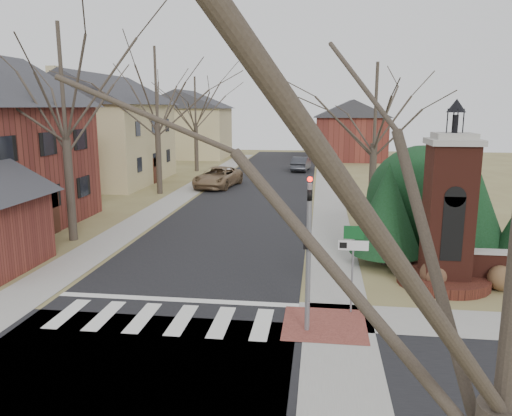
% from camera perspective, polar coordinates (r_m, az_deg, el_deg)
% --- Properties ---
extents(ground, '(120.00, 120.00, 0.00)m').
position_cam_1_polar(ground, '(14.79, -11.64, -13.59)').
color(ground, brown).
rests_on(ground, ground).
extents(main_street, '(8.00, 70.00, 0.01)m').
position_cam_1_polar(main_street, '(35.47, -0.11, 1.43)').
color(main_street, black).
rests_on(main_street, ground).
extents(cross_street, '(120.00, 8.00, 0.01)m').
position_cam_1_polar(cross_street, '(12.33, -16.41, -19.25)').
color(cross_street, black).
rests_on(cross_street, ground).
extents(crosswalk_zone, '(8.00, 2.20, 0.02)m').
position_cam_1_polar(crosswalk_zone, '(15.47, -10.66, -12.34)').
color(crosswalk_zone, silver).
rests_on(crosswalk_zone, ground).
extents(stop_bar, '(8.00, 0.35, 0.02)m').
position_cam_1_polar(stop_bar, '(16.79, -9.07, -10.33)').
color(stop_bar, silver).
rests_on(stop_bar, ground).
extents(sidewalk_right_main, '(2.00, 60.00, 0.02)m').
position_cam_1_polar(sidewalk_right_main, '(35.18, 8.32, 1.23)').
color(sidewalk_right_main, gray).
rests_on(sidewalk_right_main, ground).
extents(sidewalk_left, '(2.00, 60.00, 0.02)m').
position_cam_1_polar(sidewalk_left, '(36.50, -8.23, 1.61)').
color(sidewalk_left, gray).
rests_on(sidewalk_left, ground).
extents(curb_apron, '(2.40, 2.40, 0.02)m').
position_cam_1_polar(curb_apron, '(14.97, 7.84, -13.08)').
color(curb_apron, brown).
rests_on(curb_apron, ground).
extents(traffic_signal_pole, '(0.28, 0.41, 4.50)m').
position_cam_1_polar(traffic_signal_pole, '(13.68, 6.04, -3.93)').
color(traffic_signal_pole, slate).
rests_on(traffic_signal_pole, ground).
extents(sign_post, '(0.90, 0.07, 2.75)m').
position_cam_1_polar(sign_post, '(15.25, 11.01, -4.95)').
color(sign_post, slate).
rests_on(sign_post, ground).
extents(brick_gate_monument, '(3.20, 3.20, 6.47)m').
position_cam_1_polar(brick_gate_monument, '(18.61, 21.01, -1.83)').
color(brick_gate_monument, '#4D1F16').
rests_on(brick_gate_monument, ground).
extents(house_stucco_left, '(9.80, 12.80, 9.28)m').
position_cam_1_polar(house_stucco_left, '(43.57, -17.32, 8.87)').
color(house_stucco_left, tan).
rests_on(house_stucco_left, ground).
extents(house_distant_left, '(10.80, 8.80, 8.53)m').
position_cam_1_polar(house_distant_left, '(62.87, -8.00, 9.62)').
color(house_distant_left, tan).
rests_on(house_distant_left, ground).
extents(house_distant_right, '(8.80, 8.80, 7.30)m').
position_cam_1_polar(house_distant_right, '(60.76, 10.76, 8.90)').
color(house_distant_right, brown).
rests_on(house_distant_right, ground).
extents(evergreen_near, '(2.80, 2.80, 4.10)m').
position_cam_1_polar(evergreen_near, '(20.18, 14.76, -0.06)').
color(evergreen_near, '#473D33').
rests_on(evergreen_near, ground).
extents(evergreen_mid, '(3.40, 3.40, 4.70)m').
position_cam_1_polar(evergreen_mid, '(21.95, 22.98, 1.11)').
color(evergreen_mid, '#473D33').
rests_on(evergreen_mid, ground).
extents(evergreen_mass, '(4.80, 4.80, 4.80)m').
position_cam_1_polar(evergreen_mass, '(22.88, 18.48, 1.32)').
color(evergreen_mass, black).
rests_on(evergreen_mass, ground).
extents(bare_tree_0, '(8.05, 8.05, 11.15)m').
position_cam_1_polar(bare_tree_0, '(24.56, -21.38, 14.21)').
color(bare_tree_0, '#473D33').
rests_on(bare_tree_0, ground).
extents(bare_tree_1, '(8.40, 8.40, 11.64)m').
position_cam_1_polar(bare_tree_1, '(36.54, -11.40, 14.15)').
color(bare_tree_1, '#473D33').
rests_on(bare_tree_1, ground).
extents(bare_tree_2, '(7.35, 7.35, 10.19)m').
position_cam_1_polar(bare_tree_2, '(49.13, -6.97, 12.38)').
color(bare_tree_2, '#473D33').
rests_on(bare_tree_2, ground).
extents(bare_tree_3, '(7.00, 7.00, 9.70)m').
position_cam_1_polar(bare_tree_3, '(28.77, 13.57, 12.15)').
color(bare_tree_3, '#473D33').
rests_on(bare_tree_3, ground).
extents(pickup_truck, '(3.42, 5.99, 1.58)m').
position_cam_1_polar(pickup_truck, '(39.25, -4.38, 3.53)').
color(pickup_truck, olive).
rests_on(pickup_truck, ground).
extents(distant_car, '(1.88, 4.35, 1.39)m').
position_cam_1_polar(distant_car, '(49.37, 5.16, 5.05)').
color(distant_car, '#32343A').
rests_on(distant_car, ground).
extents(dry_shrub_left, '(0.99, 0.99, 0.99)m').
position_cam_1_polar(dry_shrub_left, '(18.59, 19.71, -7.11)').
color(dry_shrub_left, brown).
rests_on(dry_shrub_left, ground).
extents(dry_shrub_right, '(0.88, 0.88, 0.88)m').
position_cam_1_polar(dry_shrub_right, '(19.20, 26.19, -7.20)').
color(dry_shrub_right, brown).
rests_on(dry_shrub_right, ground).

